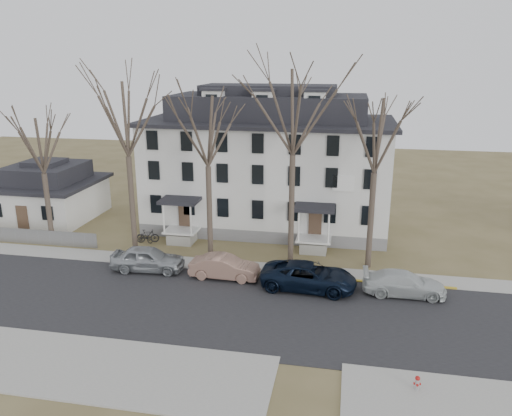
% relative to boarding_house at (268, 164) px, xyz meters
% --- Properties ---
extents(ground, '(120.00, 120.00, 0.00)m').
position_rel_boarding_house_xyz_m(ground, '(2.00, -17.95, -5.38)').
color(ground, brown).
rests_on(ground, ground).
extents(main_road, '(120.00, 10.00, 0.04)m').
position_rel_boarding_house_xyz_m(main_road, '(2.00, -15.95, -5.38)').
color(main_road, '#27272A').
rests_on(main_road, ground).
extents(far_sidewalk, '(120.00, 2.00, 0.08)m').
position_rel_boarding_house_xyz_m(far_sidewalk, '(2.00, -9.95, -5.38)').
color(far_sidewalk, '#A09F97').
rests_on(far_sidewalk, ground).
extents(near_sidewalk_left, '(20.00, 5.00, 0.08)m').
position_rel_boarding_house_xyz_m(near_sidewalk_left, '(-6.00, -22.95, -5.38)').
color(near_sidewalk_left, '#A09F97').
rests_on(near_sidewalk_left, ground).
extents(yellow_curb, '(14.00, 0.25, 0.06)m').
position_rel_boarding_house_xyz_m(yellow_curb, '(7.00, -10.85, -5.38)').
color(yellow_curb, gold).
rests_on(yellow_curb, ground).
extents(boarding_house, '(20.80, 12.36, 12.05)m').
position_rel_boarding_house_xyz_m(boarding_house, '(0.00, 0.00, 0.00)').
color(boarding_house, slate).
rests_on(boarding_house, ground).
extents(small_house, '(8.70, 8.70, 5.00)m').
position_rel_boarding_house_xyz_m(small_house, '(-20.00, -1.96, -3.13)').
color(small_house, silver).
rests_on(small_house, ground).
extents(fence, '(14.00, 0.06, 1.20)m').
position_rel_boarding_house_xyz_m(fence, '(-19.00, -8.45, -5.38)').
color(fence, gray).
rests_on(fence, ground).
extents(tree_far_left, '(8.40, 8.40, 13.72)m').
position_rel_boarding_house_xyz_m(tree_far_left, '(-9.00, -8.15, 4.96)').
color(tree_far_left, '#473B31').
rests_on(tree_far_left, ground).
extents(tree_mid_left, '(7.80, 7.80, 12.74)m').
position_rel_boarding_house_xyz_m(tree_mid_left, '(-3.00, -8.15, 4.22)').
color(tree_mid_left, '#473B31').
rests_on(tree_mid_left, ground).
extents(tree_center, '(9.00, 9.00, 14.70)m').
position_rel_boarding_house_xyz_m(tree_center, '(3.00, -8.15, 5.71)').
color(tree_center, '#473B31').
rests_on(tree_center, ground).
extents(tree_mid_right, '(7.80, 7.80, 12.74)m').
position_rel_boarding_house_xyz_m(tree_mid_right, '(8.50, -8.15, 4.22)').
color(tree_mid_right, '#473B31').
rests_on(tree_mid_right, ground).
extents(tree_bungalow, '(6.60, 6.60, 10.78)m').
position_rel_boarding_house_xyz_m(tree_bungalow, '(-16.00, -8.15, 2.74)').
color(tree_bungalow, '#473B31').
rests_on(tree_bungalow, ground).
extents(car_silver, '(5.17, 2.38, 1.72)m').
position_rel_boarding_house_xyz_m(car_silver, '(-6.46, -11.72, -4.52)').
color(car_silver, '#9BA0A4').
rests_on(car_silver, ground).
extents(car_tan, '(4.68, 1.69, 1.53)m').
position_rel_boarding_house_xyz_m(car_tan, '(-0.96, -11.92, -4.61)').
color(car_tan, '#946E5D').
rests_on(car_tan, ground).
extents(car_navy, '(6.18, 3.12, 1.68)m').
position_rel_boarding_house_xyz_m(car_navy, '(4.68, -12.50, -4.54)').
color(car_navy, black).
rests_on(car_navy, ground).
extents(car_white, '(5.09, 2.13, 1.47)m').
position_rel_boarding_house_xyz_m(car_white, '(10.56, -12.23, -4.65)').
color(car_white, silver).
rests_on(car_white, ground).
extents(bicycle_left, '(1.78, 1.19, 0.88)m').
position_rel_boarding_house_xyz_m(bicycle_left, '(-8.87, -6.56, -4.94)').
color(bicycle_left, black).
rests_on(bicycle_left, ground).
extents(bicycle_right, '(1.87, 0.99, 1.08)m').
position_rel_boarding_house_xyz_m(bicycle_right, '(-8.62, -6.57, -4.84)').
color(bicycle_right, black).
rests_on(bicycle_right, ground).
extents(fire_hydrant, '(0.31, 0.29, 0.75)m').
position_rel_boarding_house_xyz_m(fire_hydrant, '(10.28, -21.84, -5.00)').
color(fire_hydrant, '#B7B7BA').
rests_on(fire_hydrant, ground).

